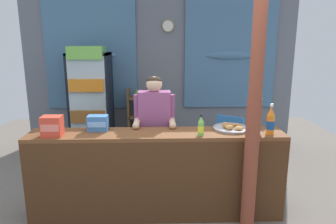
{
  "coord_description": "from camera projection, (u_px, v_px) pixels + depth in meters",
  "views": [
    {
      "loc": [
        -0.05,
        -2.89,
        1.99
      ],
      "look_at": [
        0.06,
        0.63,
        1.16
      ],
      "focal_mm": 33.38,
      "sensor_mm": 36.0,
      "label": 1
    }
  ],
  "objects": [
    {
      "name": "back_wall_curtained",
      "position": [
        161.0,
        67.0,
        5.76
      ],
      "size": [
        4.94,
        0.22,
        2.87
      ],
      "color": "slate",
      "rests_on": "ground"
    },
    {
      "name": "stall_counter",
      "position": [
        157.0,
        170.0,
        3.43
      ],
      "size": [
        2.82,
        0.44,
        0.99
      ],
      "color": "brown",
      "rests_on": "ground"
    },
    {
      "name": "pastry_tray",
      "position": [
        231.0,
        128.0,
        3.54
      ],
      "size": [
        0.4,
        0.4,
        0.07
      ],
      "color": "#BCBCC1",
      "rests_on": "stall_counter"
    },
    {
      "name": "bottle_shelf_rack",
      "position": [
        141.0,
        118.0,
        5.64
      ],
      "size": [
        0.48,
        0.28,
        1.13
      ],
      "color": "brown",
      "rests_on": "ground"
    },
    {
      "name": "timber_post",
      "position": [
        254.0,
        105.0,
        3.06
      ],
      "size": [
        0.17,
        0.14,
        2.83
      ],
      "color": "brown",
      "rests_on": "ground"
    },
    {
      "name": "snack_box_biscuit",
      "position": [
        98.0,
        123.0,
        3.48
      ],
      "size": [
        0.22,
        0.15,
        0.17
      ],
      "color": "#3D75B7",
      "rests_on": "stall_counter"
    },
    {
      "name": "snack_box_crackers",
      "position": [
        52.0,
        126.0,
        3.28
      ],
      "size": [
        0.21,
        0.16,
        0.21
      ],
      "color": "#E5422D",
      "rests_on": "stall_counter"
    },
    {
      "name": "soda_bottle_lime_soda",
      "position": [
        201.0,
        127.0,
        3.3
      ],
      "size": [
        0.06,
        0.06,
        0.23
      ],
      "color": "#75C64C",
      "rests_on": "stall_counter"
    },
    {
      "name": "plastic_lawn_chair",
      "position": [
        232.0,
        137.0,
        4.86
      ],
      "size": [
        0.61,
        0.61,
        0.86
      ],
      "color": "#3884D6",
      "rests_on": "ground"
    },
    {
      "name": "ground_plane",
      "position": [
        162.0,
        184.0,
        4.38
      ],
      "size": [
        7.43,
        7.43,
        0.0
      ],
      "primitive_type": "plane",
      "color": "slate"
    },
    {
      "name": "shopkeeper",
      "position": [
        155.0,
        123.0,
        3.82
      ],
      "size": [
        0.5,
        0.42,
        1.56
      ],
      "color": "#28282D",
      "rests_on": "ground"
    },
    {
      "name": "soda_bottle_orange_soda",
      "position": [
        271.0,
        121.0,
        3.33
      ],
      "size": [
        0.09,
        0.09,
        0.33
      ],
      "color": "orange",
      "rests_on": "stall_counter"
    },
    {
      "name": "drink_fridge",
      "position": [
        91.0,
        98.0,
        5.25
      ],
      "size": [
        0.67,
        0.63,
        1.88
      ],
      "color": "black",
      "rests_on": "ground"
    }
  ]
}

